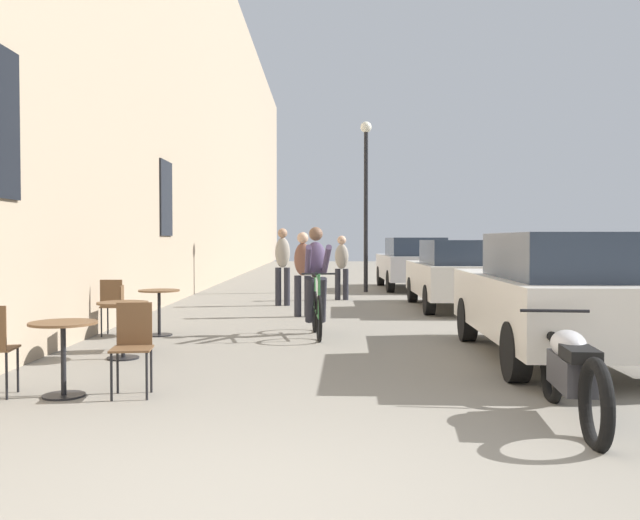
% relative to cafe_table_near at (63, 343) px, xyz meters
% --- Properties ---
extents(ground_plane, '(88.00, 88.00, 0.00)m').
position_rel_cafe_table_near_xyz_m(ground_plane, '(2.10, -2.77, -0.52)').
color(ground_plane, gray).
extents(building_facade_left, '(0.54, 68.00, 11.46)m').
position_rel_cafe_table_near_xyz_m(building_facade_left, '(-1.35, 11.23, 5.21)').
color(building_facade_left, tan).
rests_on(building_facade_left, ground_plane).
extents(cafe_table_near, '(0.64, 0.64, 0.72)m').
position_rel_cafe_table_near_xyz_m(cafe_table_near, '(0.00, 0.00, 0.00)').
color(cafe_table_near, black).
rests_on(cafe_table_near, ground_plane).
extents(cafe_chair_near_toward_wall, '(0.42, 0.42, 0.89)m').
position_rel_cafe_table_near_xyz_m(cafe_chair_near_toward_wall, '(0.65, 0.08, -0.00)').
color(cafe_chair_near_toward_wall, black).
rests_on(cafe_chair_near_toward_wall, ground_plane).
extents(cafe_table_mid, '(0.64, 0.64, 0.72)m').
position_rel_cafe_table_near_xyz_m(cafe_table_mid, '(-0.05, 2.09, 0.00)').
color(cafe_table_mid, black).
rests_on(cafe_table_mid, ground_plane).
extents(cafe_chair_mid_toward_street, '(0.44, 0.44, 0.89)m').
position_rel_cafe_table_near_xyz_m(cafe_chair_mid_toward_street, '(-0.12, 2.67, -0.00)').
color(cafe_chair_mid_toward_street, black).
rests_on(cafe_chair_mid_toward_street, ground_plane).
extents(cafe_table_far, '(0.64, 0.64, 0.72)m').
position_rel_cafe_table_near_xyz_m(cafe_table_far, '(-0.09, 4.18, 0.00)').
color(cafe_table_far, black).
rests_on(cafe_table_far, ground_plane).
extents(cafe_chair_far_toward_street, '(0.38, 0.38, 0.89)m').
position_rel_cafe_table_near_xyz_m(cafe_chair_far_toward_street, '(-0.79, 4.10, -0.00)').
color(cafe_chair_far_toward_street, black).
rests_on(cafe_chair_far_toward_street, ground_plane).
extents(cyclist_on_bicycle, '(0.52, 1.76, 1.74)m').
position_rel_cafe_table_near_xyz_m(cyclist_on_bicycle, '(2.38, 4.23, 0.29)').
color(cyclist_on_bicycle, black).
rests_on(cyclist_on_bicycle, ground_plane).
extents(pedestrian_near, '(0.36, 0.27, 1.66)m').
position_rel_cafe_table_near_xyz_m(pedestrian_near, '(2.08, 6.81, 0.41)').
color(pedestrian_near, '#26262D').
rests_on(pedestrian_near, ground_plane).
extents(pedestrian_mid, '(0.35, 0.26, 1.77)m').
position_rel_cafe_table_near_xyz_m(pedestrian_mid, '(1.55, 9.09, 0.48)').
color(pedestrian_mid, '#26262D').
rests_on(pedestrian_mid, ground_plane).
extents(pedestrian_far, '(0.35, 0.26, 1.61)m').
position_rel_cafe_table_near_xyz_m(pedestrian_far, '(2.94, 10.54, 0.38)').
color(pedestrian_far, '#26262D').
rests_on(pedestrian_far, ground_plane).
extents(street_lamp, '(0.32, 0.32, 4.90)m').
position_rel_cafe_table_near_xyz_m(street_lamp, '(3.70, 13.18, 2.59)').
color(street_lamp, black).
rests_on(street_lamp, ground_plane).
extents(parked_car_nearest, '(2.01, 4.52, 1.59)m').
position_rel_cafe_table_near_xyz_m(parked_car_nearest, '(5.42, 2.00, 0.30)').
color(parked_car_nearest, beige).
rests_on(parked_car_nearest, ground_plane).
extents(parked_car_second, '(1.81, 4.23, 1.50)m').
position_rel_cafe_table_near_xyz_m(parked_car_second, '(5.41, 8.40, 0.26)').
color(parked_car_second, beige).
rests_on(parked_car_second, ground_plane).
extents(parked_car_third, '(1.92, 4.43, 1.57)m').
position_rel_cafe_table_near_xyz_m(parked_car_third, '(5.20, 14.32, 0.29)').
color(parked_car_third, '#B7B7BC').
rests_on(parked_car_third, ground_plane).
extents(parked_motorcycle, '(0.62, 2.14, 0.92)m').
position_rel_cafe_table_near_xyz_m(parked_motorcycle, '(4.56, -0.84, -0.12)').
color(parked_motorcycle, black).
rests_on(parked_motorcycle, ground_plane).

